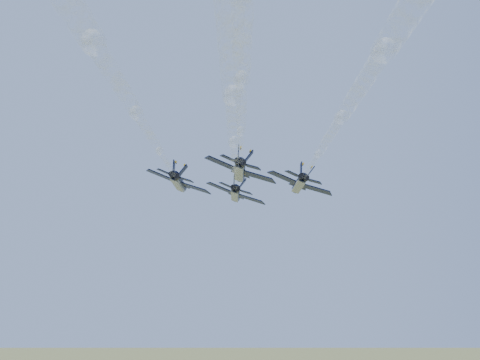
# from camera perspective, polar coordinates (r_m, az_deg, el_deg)

# --- Properties ---
(jet_lead) EXTENTS (11.71, 16.09, 4.96)m
(jet_lead) POSITION_cam_1_polar(r_m,az_deg,el_deg) (106.01, -0.46, -1.51)
(jet_lead) COLOR black
(jet_left) EXTENTS (11.71, 16.09, 4.96)m
(jet_left) POSITION_cam_1_polar(r_m,az_deg,el_deg) (96.72, -6.53, -0.27)
(jet_left) COLOR black
(jet_right) EXTENTS (11.71, 16.09, 4.96)m
(jet_right) POSITION_cam_1_polar(r_m,az_deg,el_deg) (97.93, 6.33, -0.44)
(jet_right) COLOR black
(jet_slot) EXTENTS (11.71, 16.09, 4.96)m
(jet_slot) POSITION_cam_1_polar(r_m,az_deg,el_deg) (87.83, 0.02, 0.97)
(jet_slot) COLOR black
(smoke_trail_lead) EXTENTS (11.02, 68.27, 2.53)m
(smoke_trail_lead) POSITION_cam_1_polar(r_m,az_deg,el_deg) (56.43, -0.27, 9.25)
(smoke_trail_lead) COLOR white
(smoke_trail_left) EXTENTS (11.02, 68.27, 2.53)m
(smoke_trail_left) POSITION_cam_1_polar(r_m,az_deg,el_deg) (48.35, -12.81, 13.64)
(smoke_trail_left) COLOR white
(smoke_trail_right) EXTENTS (11.02, 68.27, 2.53)m
(smoke_trail_right) POSITION_cam_1_polar(r_m,az_deg,el_deg) (49.68, 13.59, 12.92)
(smoke_trail_right) COLOR white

